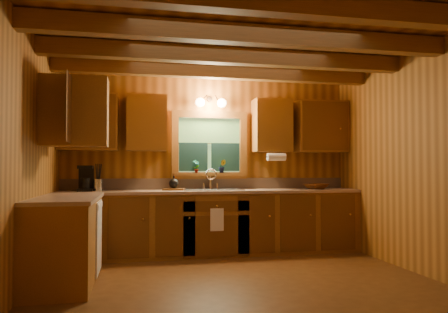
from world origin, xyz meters
TOP-DOWN VIEW (x-y plane):
  - room at (0.00, 0.00)m, footprint 4.20×4.20m
  - ceiling_beams at (0.00, 0.00)m, footprint 4.20×2.54m
  - base_cabinets at (-0.49, 1.28)m, footprint 4.20×2.22m
  - countertop at (-0.48, 1.29)m, footprint 4.20×2.24m
  - backsplash at (0.00, 1.89)m, footprint 4.20×0.02m
  - dishwasher_panel at (-1.47, 0.68)m, footprint 0.02×0.60m
  - upper_cabinets at (-0.56, 1.42)m, footprint 4.19×1.77m
  - window at (0.00, 1.87)m, footprint 1.12×0.08m
  - window_sill at (0.00, 1.82)m, footprint 1.06×0.14m
  - wall_sconce at (0.00, 1.75)m, footprint 0.45×0.21m
  - paper_towel_roll at (0.92, 1.53)m, footprint 0.27×0.11m
  - dish_towel at (0.00, 1.26)m, footprint 0.18×0.01m
  - sink at (0.00, 1.60)m, footprint 0.82×0.48m
  - coffee_maker at (-1.72, 1.64)m, footprint 0.19×0.25m
  - utensil_crock at (-1.57, 1.62)m, footprint 0.13×0.13m
  - cutting_board at (-0.54, 1.63)m, footprint 0.33×0.27m
  - teakettle at (-0.54, 1.63)m, footprint 0.14×0.14m
  - wicker_basket at (1.53, 1.52)m, footprint 0.41×0.41m
  - potted_plant_left at (-0.20, 1.82)m, footprint 0.12×0.10m
  - potted_plant_right at (0.18, 1.78)m, footprint 0.12×0.10m

SIDE VIEW (x-z plane):
  - base_cabinets at x=-0.49m, z-range 0.00..0.86m
  - dishwasher_panel at x=-1.47m, z-range 0.03..0.83m
  - dish_towel at x=0.00m, z-range 0.37..0.67m
  - sink at x=0.00m, z-range 0.64..1.07m
  - countertop at x=-0.48m, z-range 0.86..0.90m
  - cutting_board at x=-0.54m, z-range 0.90..0.93m
  - wicker_basket at x=1.53m, z-range 0.90..0.98m
  - backsplash at x=0.00m, z-range 0.90..1.06m
  - utensil_crock at x=-1.57m, z-range 0.81..1.17m
  - teakettle at x=-0.54m, z-range 0.91..1.08m
  - coffee_maker at x=-1.72m, z-range 0.90..1.24m
  - window_sill at x=0.00m, z-range 1.10..1.14m
  - potted_plant_right at x=0.18m, z-range 1.14..1.33m
  - potted_plant_left at x=-0.20m, z-range 1.14..1.33m
  - room at x=0.00m, z-range -0.80..3.40m
  - paper_towel_roll at x=0.92m, z-range 1.31..1.42m
  - window at x=0.00m, z-range 1.03..2.03m
  - upper_cabinets at x=-0.56m, z-range 1.45..2.23m
  - wall_sconce at x=0.00m, z-range 2.08..2.25m
  - ceiling_beams at x=0.00m, z-range 2.40..2.58m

